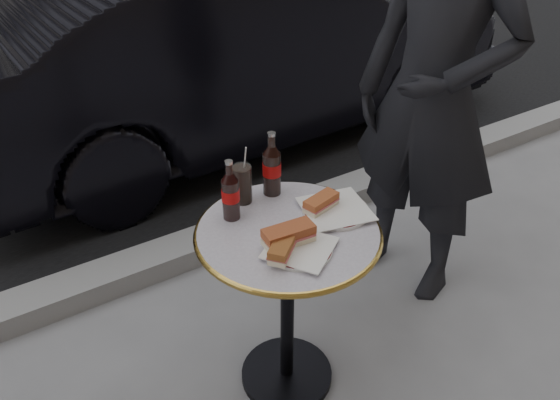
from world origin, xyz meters
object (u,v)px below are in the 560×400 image
cola_bottle_left (230,190)px  cola_bottle_right (272,164)px  pedestrian (433,98)px  plate_right (336,211)px  bistro_table (287,310)px  parked_car (241,47)px  plate_left (300,250)px  cola_glass (242,184)px

cola_bottle_left → cola_bottle_right: (0.20, 0.06, 0.01)m
cola_bottle_right → pedestrian: 0.77m
plate_right → cola_bottle_right: (-0.12, 0.22, 0.11)m
bistro_table → cola_bottle_right: cola_bottle_right is taller
parked_car → pedestrian: pedestrian is taller
bistro_table → plate_right: bearing=-1.0°
parked_car → pedestrian: bearing=174.4°
cola_bottle_left → pedestrian: pedestrian is taller
plate_left → parked_car: size_ratio=0.05×
parked_car → cola_bottle_left: bearing=147.7°
parked_car → pedestrian: 1.83m
plate_left → cola_glass: bearing=91.9°
cola_bottle_left → cola_glass: (0.08, 0.07, -0.04)m
parked_car → plate_left: bearing=153.0°
bistro_table → pedestrian: pedestrian is taller
pedestrian → bistro_table: bearing=-92.8°
cola_glass → pedestrian: (0.89, -0.01, 0.12)m
plate_left → plate_right: bearing=26.5°
cola_bottle_right → parked_car: bearing=64.4°
plate_right → parked_car: 2.16m
plate_left → plate_right: (0.22, 0.11, 0.00)m
plate_left → pedestrian: (0.88, 0.34, 0.19)m
plate_left → cola_bottle_right: bearing=72.6°
bistro_table → parked_car: bearing=65.2°
bistro_table → pedestrian: size_ratio=0.40×
parked_car → cola_bottle_right: bearing=151.8°
cola_bottle_left → cola_glass: cola_bottle_left is taller
plate_left → cola_glass: (-0.01, 0.34, 0.06)m
cola_glass → pedestrian: bearing=-0.5°
bistro_table → plate_left: plate_left is taller
cola_bottle_right → cola_bottle_left: bearing=-163.1°
parked_car → bistro_table: bearing=152.5°
plate_right → cola_bottle_left: 0.37m
plate_left → parked_car: 2.35m
bistro_table → cola_glass: cola_glass is taller
bistro_table → pedestrian: 1.04m
cola_glass → pedestrian: size_ratio=0.08×
bistro_table → cola_bottle_left: cola_bottle_left is taller
plate_right → cola_glass: (-0.24, 0.23, 0.06)m
cola_bottle_right → pedestrian: pedestrian is taller
plate_right → parked_car: bearing=69.8°
pedestrian → cola_glass: bearing=-107.9°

